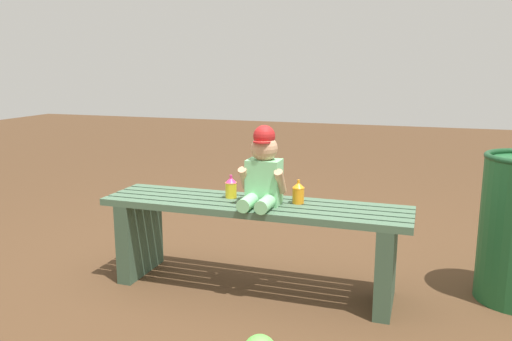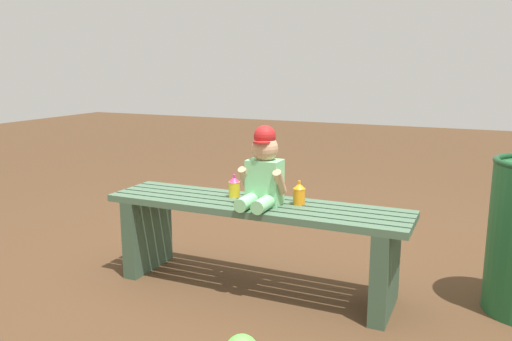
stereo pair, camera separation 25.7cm
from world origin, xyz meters
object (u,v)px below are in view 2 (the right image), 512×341
at_px(park_bench, 255,231).
at_px(sippy_cup_right, 299,193).
at_px(child_figure, 263,171).
at_px(sippy_cup_left, 234,187).

xyz_separation_m(park_bench, sippy_cup_right, (0.22, 0.05, 0.22)).
height_order(child_figure, sippy_cup_right, child_figure).
bearing_deg(sippy_cup_left, sippy_cup_right, 0.00).
relative_size(child_figure, sippy_cup_left, 3.26).
bearing_deg(child_figure, sippy_cup_left, 158.40).
relative_size(park_bench, child_figure, 3.96).
height_order(park_bench, child_figure, child_figure).
xyz_separation_m(child_figure, sippy_cup_right, (0.16, 0.08, -0.12)).
relative_size(sippy_cup_left, sippy_cup_right, 1.00).
distance_m(child_figure, sippy_cup_right, 0.22).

